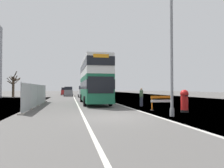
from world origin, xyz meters
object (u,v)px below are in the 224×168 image
Objects in this scene: double_decker_bus at (94,81)px; roadworks_barrier at (162,101)px; pedestrian_at_kerb at (141,97)px; car_oncoming_near at (83,92)px; lamppost_foreground at (172,50)px; car_receding_far at (65,92)px; car_receding_mid at (68,92)px; red_pillar_postbox at (184,100)px.

roadworks_barrier is (4.54, -8.38, -1.93)m from double_decker_bus.
pedestrian_at_kerb is at bearing 95.13° from roadworks_barrier.
pedestrian_at_kerb is at bearing -79.17° from car_oncoming_near.
pedestrian_at_kerb is (4.31, -22.50, -0.17)m from car_oncoming_near.
lamppost_foreground reaches higher than roadworks_barrier.
car_oncoming_near is at bearing 96.96° from lamppost_foreground.
car_oncoming_near reaches higher than car_receding_far.
car_receding_mid is at bearing 103.87° from pedestrian_at_kerb.
double_decker_bus is 6.42m from pedestrian_at_kerb.
red_pillar_postbox is at bearing -61.38° from double_decker_bus.
red_pillar_postbox is 36.00m from car_receding_mid.
lamppost_foreground is (3.53, -11.86, 1.53)m from double_decker_bus.
car_receding_mid is (-2.96, 6.91, -0.05)m from car_oncoming_near.
car_oncoming_near is at bearing 101.30° from red_pillar_postbox.
car_oncoming_near reaches higher than red_pillar_postbox.
lamppost_foreground is 1.95× the size of car_receding_mid.
car_receding_mid is at bearing 103.76° from red_pillar_postbox.
car_oncoming_near is at bearing 100.83° from pedestrian_at_kerb.
red_pillar_postbox is 0.85× the size of roadworks_barrier.
pedestrian_at_kerb is at bearing -76.13° from car_receding_mid.
car_receding_mid is (-8.56, 34.96, 0.12)m from red_pillar_postbox.
car_receding_far reaches higher than red_pillar_postbox.
double_decker_bus is 2.47× the size of car_receding_mid.
car_oncoming_near reaches higher than car_receding_mid.
car_oncoming_near is 7.51m from car_receding_mid.
red_pillar_postbox is at bearing 42.23° from lamppost_foreground.
double_decker_bus is 32.53m from car_receding_far.
pedestrian_at_kerb is (0.66, 7.34, -3.30)m from lamppost_foreground.
roadworks_barrier is 41.51m from car_receding_far.
lamppost_foreground is at bearing -73.41° from double_decker_bus.
double_decker_bus is 12.47m from lamppost_foreground.
lamppost_foreground is at bearing -137.77° from red_pillar_postbox.
double_decker_bus reaches higher than pedestrian_at_kerb.
roadworks_barrier is 26.76m from car_oncoming_near.
pedestrian_at_kerb reaches higher than roadworks_barrier.
roadworks_barrier is at bearing 73.85° from lamppost_foreground.
car_receding_mid is 30.29m from pedestrian_at_kerb.
lamppost_foreground reaches higher than car_receding_far.
car_receding_mid is 2.51× the size of pedestrian_at_kerb.
car_receding_far is at bearing 105.69° from car_oncoming_near.
car_receding_far is at bearing 102.80° from red_pillar_postbox.
red_pillar_postbox reaches higher than roadworks_barrier.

